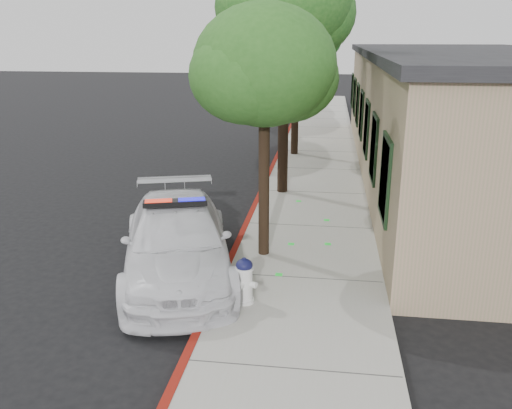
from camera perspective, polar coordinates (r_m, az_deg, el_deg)
The scene contains 9 objects.
ground at distance 10.77m, azimuth -3.77°, elevation -8.03°, with size 120.00×120.00×0.00m, color black.
sidewalk at distance 13.32m, azimuth 5.56°, elevation -2.56°, with size 3.20×60.00×0.15m, color #9B998C.
red_curb at distance 13.45m, azimuth -1.01°, elevation -2.25°, with size 0.14×60.00×0.16m, color maroon.
clapboard_building at distance 19.25m, azimuth 22.05°, elevation 8.84°, with size 7.30×20.89×4.24m.
police_car at distance 10.77m, azimuth -8.46°, elevation -3.87°, with size 3.46×5.51×1.61m.
fire_hydrant at distance 9.41m, azimuth -1.27°, elevation -8.12°, with size 0.48×0.42×0.84m.
street_tree_near at distance 10.70m, azimuth 0.97°, elevation 14.12°, with size 2.88×2.82×5.16m.
street_tree_mid at distance 15.58m, azimuth 3.21°, elevation 20.57°, with size 3.86×3.70×7.04m.
street_tree_far at distance 20.92m, azimuth 4.54°, elevation 18.06°, with size 3.36×3.36×6.21m.
Camera 1 is at (2.00, -9.50, 4.67)m, focal length 37.30 mm.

